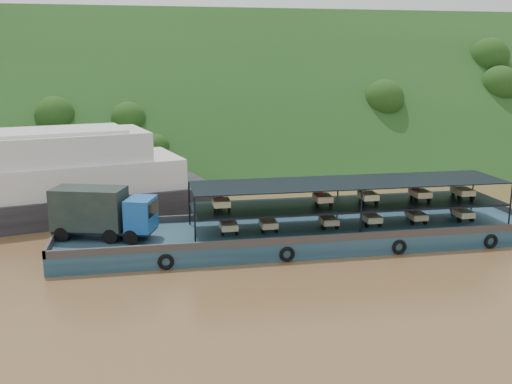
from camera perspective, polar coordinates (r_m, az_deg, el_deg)
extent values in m
plane|color=brown|center=(42.65, 3.40, -4.97)|extent=(160.00, 160.00, 0.00)
cube|color=#183814|center=(77.11, -3.11, 3.17)|extent=(140.00, 39.60, 39.60)
cube|color=#122D3F|center=(42.00, 4.63, -4.42)|extent=(35.00, 7.00, 1.20)
cube|color=#592D19|center=(44.92, 3.51, -2.12)|extent=(35.00, 0.20, 0.50)
cube|color=#592D19|center=(38.63, 5.99, -4.70)|extent=(35.00, 0.20, 0.50)
cube|color=#592D19|center=(40.89, -19.66, -4.40)|extent=(0.20, 7.00, 0.50)
torus|color=black|center=(37.27, -8.99, -6.92)|extent=(1.06, 0.26, 1.06)
torus|color=black|center=(38.27, 3.13, -6.24)|extent=(1.06, 0.26, 1.06)
torus|color=black|center=(40.85, 14.14, -5.37)|extent=(1.06, 0.26, 1.06)
torus|color=black|center=(44.19, 22.44, -4.58)|extent=(1.06, 0.26, 1.06)
cylinder|color=black|center=(40.75, -18.83, -4.03)|extent=(1.06, 0.64, 1.01)
cylinder|color=black|center=(42.58, -17.62, -3.22)|extent=(1.06, 0.64, 1.01)
cylinder|color=black|center=(39.41, -14.33, -4.30)|extent=(1.06, 0.64, 1.01)
cylinder|color=black|center=(41.30, -13.29, -3.44)|extent=(1.06, 0.64, 1.01)
cylinder|color=black|center=(38.93, -12.39, -4.41)|extent=(1.06, 0.64, 1.01)
cylinder|color=black|center=(40.84, -11.43, -3.54)|extent=(1.06, 0.64, 1.01)
cube|color=black|center=(40.60, -14.87, -3.60)|extent=(7.19, 4.18, 0.20)
cube|color=#164F9B|center=(39.40, -11.43, -2.17)|extent=(2.36, 2.82, 2.21)
cube|color=black|center=(39.04, -10.27, -1.65)|extent=(0.67, 1.93, 0.90)
cube|color=black|center=(40.60, -16.31, -1.55)|extent=(5.33, 3.76, 2.82)
cube|color=black|center=(42.43, 9.25, -1.20)|extent=(23.00, 5.00, 0.12)
cube|color=black|center=(42.06, 9.34, 0.96)|extent=(23.00, 5.00, 0.08)
cylinder|color=black|center=(37.65, -6.13, -2.95)|extent=(0.12, 0.12, 3.30)
cylinder|color=black|center=(42.47, -6.68, -1.12)|extent=(0.12, 0.12, 3.30)
cylinder|color=black|center=(40.17, 10.46, -2.07)|extent=(0.12, 0.12, 3.30)
cylinder|color=black|center=(44.72, 8.17, -0.44)|extent=(0.12, 0.12, 3.30)
cylinder|color=black|center=(45.54, 24.10, -1.22)|extent=(0.12, 0.12, 3.30)
cylinder|color=black|center=(49.59, 20.86, 0.16)|extent=(0.12, 0.12, 3.30)
cylinder|color=black|center=(41.69, -3.01, -3.30)|extent=(0.12, 0.52, 0.52)
cylinder|color=black|center=(39.91, -3.37, -4.05)|extent=(0.14, 0.52, 0.52)
cylinder|color=black|center=(40.05, -1.95, -3.97)|extent=(0.14, 0.52, 0.52)
cube|color=beige|center=(40.21, -2.74, -3.40)|extent=(1.15, 1.50, 0.44)
cube|color=red|center=(41.26, -2.96, -2.72)|extent=(0.55, 0.80, 0.80)
cube|color=red|center=(40.93, -2.93, -2.12)|extent=(0.50, 0.10, 0.10)
cylinder|color=black|center=(42.14, 0.84, -3.10)|extent=(0.12, 0.52, 0.52)
cylinder|color=black|center=(40.35, 0.65, -3.83)|extent=(0.14, 0.52, 0.52)
cylinder|color=black|center=(40.56, 2.04, -3.75)|extent=(0.14, 0.52, 0.52)
cube|color=beige|center=(40.68, 1.25, -3.20)|extent=(1.15, 1.50, 0.44)
cube|color=red|center=(41.72, 0.92, -2.53)|extent=(0.55, 0.80, 0.80)
cube|color=red|center=(41.40, 0.98, -1.93)|extent=(0.50, 0.10, 0.10)
cylinder|color=black|center=(43.23, 6.69, -2.77)|extent=(0.12, 0.52, 0.52)
cylinder|color=black|center=(41.44, 6.77, -3.47)|extent=(0.14, 0.52, 0.52)
cylinder|color=black|center=(41.74, 8.08, -3.39)|extent=(0.14, 0.52, 0.52)
cube|color=tan|center=(41.82, 7.29, -2.85)|extent=(1.15, 1.50, 0.44)
cube|color=#AC0B0D|center=(42.82, 6.83, -2.21)|extent=(0.55, 0.80, 0.80)
cube|color=#AC0B0D|center=(42.51, 6.93, -1.63)|extent=(0.50, 0.10, 0.10)
cylinder|color=black|center=(44.32, 10.78, -2.52)|extent=(0.12, 0.52, 0.52)
cylinder|color=black|center=(42.53, 11.04, -3.20)|extent=(0.14, 0.52, 0.52)
cylinder|color=black|center=(42.90, 12.28, -3.11)|extent=(0.14, 0.52, 0.52)
cube|color=beige|center=(42.93, 11.50, -2.59)|extent=(1.15, 1.50, 0.44)
cube|color=red|center=(43.91, 10.95, -1.97)|extent=(0.55, 0.80, 0.80)
cube|color=red|center=(43.61, 11.08, -1.40)|extent=(0.50, 0.10, 0.10)
cylinder|color=black|center=(45.73, 14.97, -2.26)|extent=(0.12, 0.52, 0.52)
cylinder|color=black|center=(43.96, 15.39, -2.90)|extent=(0.14, 0.52, 0.52)
cylinder|color=black|center=(44.40, 16.55, -2.81)|extent=(0.14, 0.52, 0.52)
cube|color=tan|center=(44.39, 15.80, -2.31)|extent=(1.15, 1.50, 0.44)
cube|color=red|center=(45.34, 15.17, -1.72)|extent=(0.55, 0.80, 0.80)
cube|color=red|center=(45.04, 15.32, -1.17)|extent=(0.50, 0.10, 0.10)
cylinder|color=black|center=(47.48, 19.12, -1.98)|extent=(0.12, 0.52, 0.52)
cylinder|color=black|center=(45.73, 19.68, -2.58)|extent=(0.14, 0.52, 0.52)
cylinder|color=black|center=(46.24, 20.76, -2.50)|extent=(0.14, 0.52, 0.52)
cube|color=beige|center=(46.19, 20.04, -2.02)|extent=(1.15, 1.50, 0.44)
cube|color=red|center=(47.10, 19.35, -1.46)|extent=(0.55, 0.80, 0.80)
cube|color=red|center=(46.82, 19.52, -0.93)|extent=(0.50, 0.10, 0.10)
cylinder|color=black|center=(41.17, -3.74, -1.03)|extent=(0.12, 0.52, 0.52)
cylinder|color=black|center=(39.39, -4.14, -1.69)|extent=(0.14, 0.52, 0.52)
cylinder|color=black|center=(39.51, -2.70, -1.63)|extent=(0.14, 0.52, 0.52)
cube|color=beige|center=(39.69, -3.49, -1.06)|extent=(1.15, 1.50, 0.44)
cube|color=#A90B13|center=(40.76, -3.70, -0.43)|extent=(0.55, 0.80, 0.80)
cube|color=#A90B13|center=(40.45, -3.68, 0.20)|extent=(0.50, 0.10, 0.10)
cylinder|color=black|center=(42.65, 6.09, -0.59)|extent=(0.12, 0.52, 0.52)
cylinder|color=black|center=(40.84, 6.14, -1.20)|extent=(0.14, 0.52, 0.52)
cylinder|color=black|center=(41.14, 7.48, -1.13)|extent=(0.14, 0.52, 0.52)
cube|color=tan|center=(41.23, 6.68, -0.59)|extent=(1.15, 1.50, 0.44)
cube|color=#B61D0C|center=(42.25, 6.23, 0.01)|extent=(0.55, 0.80, 0.80)
cube|color=#B61D0C|center=(41.96, 6.32, 0.61)|extent=(0.50, 0.10, 0.10)
cylinder|color=black|center=(43.76, 10.44, -0.38)|extent=(0.12, 0.52, 0.52)
cylinder|color=black|center=(41.96, 10.68, -0.97)|extent=(0.14, 0.52, 0.52)
cylinder|color=black|center=(42.33, 11.94, -0.90)|extent=(0.14, 0.52, 0.52)
cube|color=beige|center=(42.37, 11.16, -0.38)|extent=(1.15, 1.50, 0.44)
cube|color=beige|center=(43.38, 10.61, 0.20)|extent=(0.55, 0.80, 0.80)
cube|color=beige|center=(43.09, 10.73, 0.79)|extent=(0.50, 0.10, 0.10)
cylinder|color=black|center=(45.40, 15.31, -0.15)|extent=(0.12, 0.52, 0.52)
cylinder|color=black|center=(43.61, 15.74, -0.71)|extent=(0.14, 0.52, 0.52)
cylinder|color=black|center=(44.06, 16.91, -0.64)|extent=(0.14, 0.52, 0.52)
cube|color=#C4B28B|center=(44.06, 16.15, -0.14)|extent=(1.15, 1.50, 0.44)
cube|color=#BA0C28|center=(45.03, 15.52, 0.41)|extent=(0.55, 0.80, 0.80)
cube|color=#BA0C28|center=(44.75, 15.67, 0.98)|extent=(0.50, 0.10, 0.10)
cylinder|color=black|center=(47.01, 19.13, 0.03)|extent=(0.12, 0.52, 0.52)
cylinder|color=black|center=(45.25, 19.70, -0.49)|extent=(0.14, 0.52, 0.52)
cylinder|color=black|center=(45.76, 20.78, -0.44)|extent=(0.14, 0.52, 0.52)
cube|color=#C6B78C|center=(45.73, 20.05, 0.05)|extent=(1.15, 1.50, 0.44)
cube|color=beige|center=(46.65, 19.36, 0.58)|extent=(0.55, 0.80, 0.80)
cube|color=beige|center=(46.39, 19.53, 1.13)|extent=(0.50, 0.10, 0.10)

